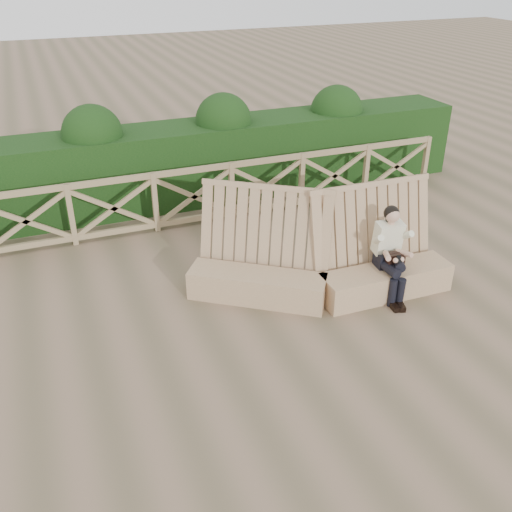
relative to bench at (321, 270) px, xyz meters
name	(u,v)px	position (x,y,z in m)	size (l,w,h in m)	color
ground	(269,327)	(-1.04, -0.52, -0.39)	(60.00, 60.00, 0.00)	brown
bench	(321,270)	(0.00, 0.00, 0.00)	(3.71, 1.81, 1.55)	#9D7B59
woman	(391,250)	(0.91, -0.35, 0.33)	(0.41, 0.84, 1.35)	black
guardrail	(194,196)	(-1.04, 2.98, 0.16)	(10.10, 0.09, 1.10)	#987C58
hedge	(176,165)	(-1.04, 4.18, 0.36)	(12.00, 1.20, 1.50)	black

